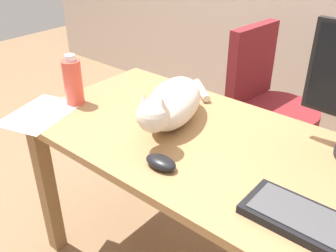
{
  "coord_description": "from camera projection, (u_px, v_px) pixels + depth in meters",
  "views": [
    {
      "loc": [
        0.56,
        -0.93,
        1.39
      ],
      "look_at": [
        -0.15,
        -0.09,
        0.76
      ],
      "focal_mm": 40.09,
      "sensor_mm": 36.0,
      "label": 1
    }
  ],
  "objects": [
    {
      "name": "desk",
      "position": [
        217.0,
        169.0,
        1.32
      ],
      "size": [
        1.47,
        0.7,
        0.7
      ],
      "color": "#9E7247",
      "rests_on": "ground_plane"
    },
    {
      "name": "office_chair",
      "position": [
        266.0,
        124.0,
        2.06
      ],
      "size": [
        0.48,
        0.48,
        0.9
      ],
      "color": "black",
      "rests_on": "ground_plane"
    },
    {
      "name": "keyboard",
      "position": [
        331.0,
        232.0,
        0.91
      ],
      "size": [
        0.44,
        0.15,
        0.03
      ],
      "color": "black",
      "rests_on": "desk"
    },
    {
      "name": "cat",
      "position": [
        172.0,
        103.0,
        1.37
      ],
      "size": [
        0.3,
        0.58,
        0.2
      ],
      "color": "silver",
      "rests_on": "desk"
    },
    {
      "name": "computer_mouse",
      "position": [
        161.0,
        162.0,
        1.16
      ],
      "size": [
        0.11,
        0.06,
        0.04
      ],
      "primitive_type": "ellipsoid",
      "color": "black",
      "rests_on": "desk"
    },
    {
      "name": "paper_sheet",
      "position": [
        40.0,
        113.0,
        1.47
      ],
      "size": [
        0.29,
        0.34,
        0.0
      ],
      "primitive_type": "cube",
      "rotation": [
        0.0,
        0.0,
        0.3
      ],
      "color": "white",
      "rests_on": "desk"
    },
    {
      "name": "water_bottle",
      "position": [
        73.0,
        82.0,
        1.51
      ],
      "size": [
        0.08,
        0.08,
        0.21
      ],
      "color": "#D84C3D",
      "rests_on": "desk"
    }
  ]
}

